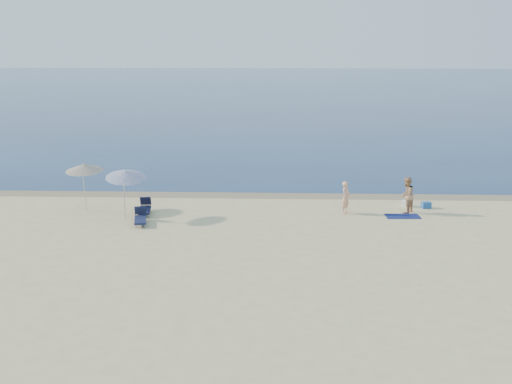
% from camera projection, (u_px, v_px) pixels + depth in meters
% --- Properties ---
extents(ground, '(160.00, 160.00, 0.00)m').
position_uv_depth(ground, '(325.00, 370.00, 16.93)').
color(ground, beige).
rests_on(ground, ground).
extents(sea, '(240.00, 160.00, 0.01)m').
position_uv_depth(sea, '(288.00, 88.00, 114.12)').
color(sea, '#0C254D').
rests_on(sea, ground).
extents(wet_sand_strip, '(240.00, 1.60, 0.00)m').
position_uv_depth(wet_sand_strip, '(302.00, 196.00, 35.78)').
color(wet_sand_strip, '#847254').
rests_on(wet_sand_strip, ground).
extents(person_left, '(0.63, 0.71, 1.63)m').
position_uv_depth(person_left, '(346.00, 197.00, 31.98)').
color(person_left, '#E39F7F').
rests_on(person_left, ground).
extents(person_right, '(1.09, 1.13, 1.83)m').
position_uv_depth(person_right, '(407.00, 195.00, 32.07)').
color(person_right, tan).
rests_on(person_right, ground).
extents(beach_towel, '(1.70, 1.00, 0.03)m').
position_uv_depth(beach_towel, '(403.00, 216.00, 31.58)').
color(beach_towel, '#0F174C').
rests_on(beach_towel, ground).
extents(white_bag, '(0.46, 0.44, 0.31)m').
position_uv_depth(white_bag, '(405.00, 203.00, 33.47)').
color(white_bag, white).
rests_on(white_bag, ground).
extents(blue_cooler, '(0.52, 0.42, 0.33)m').
position_uv_depth(blue_cooler, '(426.00, 205.00, 33.12)').
color(blue_cooler, '#1D549E').
rests_on(blue_cooler, ground).
extents(umbrella_near, '(2.42, 2.44, 2.56)m').
position_uv_depth(umbrella_near, '(126.00, 174.00, 30.96)').
color(umbrella_near, silver).
rests_on(umbrella_near, ground).
extents(umbrella_far, '(1.96, 1.99, 2.53)m').
position_uv_depth(umbrella_far, '(84.00, 167.00, 32.36)').
color(umbrella_far, silver).
rests_on(umbrella_far, ground).
extents(lounger_left, '(0.77, 1.74, 0.74)m').
position_uv_depth(lounger_left, '(145.00, 208.00, 32.05)').
color(lounger_left, '#131534').
rests_on(lounger_left, ground).
extents(lounger_right, '(0.86, 1.71, 0.72)m').
position_uv_depth(lounger_right, '(140.00, 218.00, 30.33)').
color(lounger_right, '#161D3D').
rests_on(lounger_right, ground).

